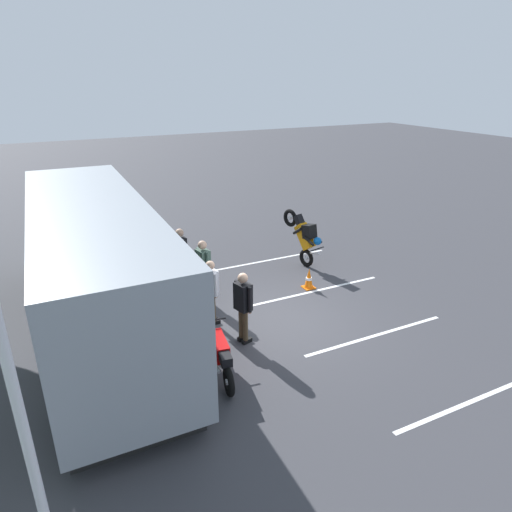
% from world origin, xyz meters
% --- Properties ---
extents(ground_plane, '(80.00, 80.00, 0.00)m').
position_xyz_m(ground_plane, '(0.00, 0.00, 0.00)').
color(ground_plane, '#38383D').
extents(tour_bus, '(9.46, 2.74, 3.25)m').
position_xyz_m(tour_bus, '(1.52, 4.07, 1.64)').
color(tour_bus, '#8C939E').
rests_on(tour_bus, ground_plane).
extents(spectator_far_left, '(0.57, 0.38, 1.79)m').
position_xyz_m(spectator_far_left, '(-0.52, 1.20, 1.07)').
color(spectator_far_left, '#473823').
rests_on(spectator_far_left, ground_plane).
extents(spectator_left, '(0.58, 0.34, 1.73)m').
position_xyz_m(spectator_left, '(0.63, 1.54, 1.03)').
color(spectator_left, '#473823').
rests_on(spectator_left, ground_plane).
extents(spectator_centre, '(0.58, 0.37, 1.82)m').
position_xyz_m(spectator_centre, '(1.84, 1.29, 1.09)').
color(spectator_centre, black).
rests_on(spectator_centre, ground_plane).
extents(spectator_right, '(0.58, 0.34, 1.82)m').
position_xyz_m(spectator_right, '(3.10, 1.52, 1.09)').
color(spectator_right, black).
rests_on(spectator_right, ground_plane).
extents(parked_motorcycle_silver, '(2.04, 0.63, 0.99)m').
position_xyz_m(parked_motorcycle_silver, '(2.94, 1.99, 0.48)').
color(parked_motorcycle_silver, black).
rests_on(parked_motorcycle_silver, ground_plane).
extents(parked_motorcycle_dark, '(2.04, 0.65, 0.99)m').
position_xyz_m(parked_motorcycle_dark, '(-1.41, 2.16, 0.48)').
color(parked_motorcycle_dark, black).
rests_on(parked_motorcycle_dark, ground_plane).
extents(stunt_motorcycle, '(1.86, 0.70, 1.90)m').
position_xyz_m(stunt_motorcycle, '(2.87, -2.59, 1.06)').
color(stunt_motorcycle, black).
rests_on(stunt_motorcycle, ground_plane).
extents(flagpole, '(0.78, 0.36, 5.97)m').
position_xyz_m(flagpole, '(-5.86, 5.42, 2.94)').
color(flagpole, silver).
rests_on(flagpole, ground_plane).
extents(traffic_cone, '(0.34, 0.34, 0.63)m').
position_xyz_m(traffic_cone, '(1.28, -1.80, 0.30)').
color(traffic_cone, orange).
rests_on(traffic_cone, ground_plane).
extents(bay_line_a, '(0.15, 3.81, 0.01)m').
position_xyz_m(bay_line_a, '(-4.44, -1.82, 0.00)').
color(bay_line_a, white).
rests_on(bay_line_a, ground_plane).
extents(bay_line_b, '(0.15, 4.09, 0.01)m').
position_xyz_m(bay_line_b, '(-1.72, -1.82, 0.00)').
color(bay_line_b, white).
rests_on(bay_line_b, ground_plane).
extents(bay_line_c, '(0.16, 4.48, 0.01)m').
position_xyz_m(bay_line_c, '(1.01, -1.82, 0.00)').
color(bay_line_c, white).
rests_on(bay_line_c, ground_plane).
extents(bay_line_d, '(0.15, 4.23, 0.01)m').
position_xyz_m(bay_line_d, '(3.73, -1.82, 0.00)').
color(bay_line_d, white).
rests_on(bay_line_d, ground_plane).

